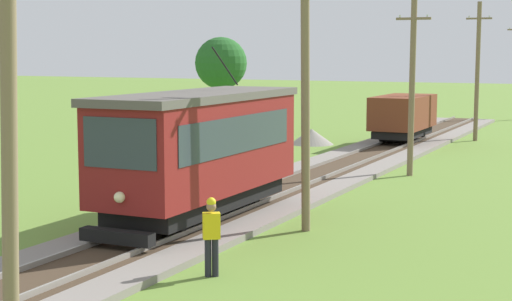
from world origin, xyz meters
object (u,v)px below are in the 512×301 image
object	(u,v)px
red_tram	(200,149)
tree_left_near	(221,63)
utility_pole_distant	(477,70)
track_worker	(211,233)
utility_pole_near_tram	(9,139)
utility_pole_mid	(305,95)
freight_car	(403,116)
gravel_pile	(312,137)
utility_pole_far	(412,85)

from	to	relation	value
red_tram	tree_left_near	xyz separation A→B (m)	(-12.83, 25.98, 2.00)
utility_pole_distant	track_worker	bearing A→B (deg)	-90.31
utility_pole_near_tram	utility_pole_mid	xyz separation A→B (m)	(0.00, 11.65, 0.08)
red_tram	freight_car	world-z (taller)	red_tram
utility_pole_near_tram	gravel_pile	xyz separation A→B (m)	(-7.63, 31.81, -3.31)
red_tram	track_worker	xyz separation A→B (m)	(2.92, -4.76, -1.21)
utility_pole_mid	red_tram	bearing A→B (deg)	-172.89
freight_car	utility_pole_mid	xyz separation A→B (m)	(3.09, -21.78, 2.24)
utility_pole_distant	gravel_pile	bearing A→B (deg)	-143.93
gravel_pile	tree_left_near	xyz separation A→B (m)	(-8.28, 5.44, 3.77)
utility_pole_distant	tree_left_near	world-z (taller)	utility_pole_distant
red_tram	utility_pole_distant	bearing A→B (deg)	83.26
freight_car	gravel_pile	distance (m)	4.96
freight_car	track_worker	world-z (taller)	freight_car
red_tram	tree_left_near	bearing A→B (deg)	116.29
utility_pole_near_tram	gravel_pile	size ratio (longest dim) A/B	3.07
utility_pole_near_tram	track_worker	xyz separation A→B (m)	(-0.17, 6.51, -2.74)
utility_pole_near_tram	utility_pole_mid	size ratio (longest dim) A/B	0.98
utility_pole_near_tram	gravel_pile	bearing A→B (deg)	103.49
freight_car	utility_pole_mid	size ratio (longest dim) A/B	0.70
red_tram	freight_car	xyz separation A→B (m)	(-0.00, 22.17, -0.64)
utility_pole_mid	freight_car	bearing A→B (deg)	98.07
red_tram	utility_pole_distant	size ratio (longest dim) A/B	1.11
utility_pole_far	tree_left_near	world-z (taller)	utility_pole_far
red_tram	utility_pole_near_tram	bearing A→B (deg)	-74.69
utility_pole_near_tram	tree_left_near	distance (m)	40.51
utility_pole_near_tram	utility_pole_far	xyz separation A→B (m)	(0.00, 23.13, -0.08)
utility_pole_near_tram	tree_left_near	bearing A→B (deg)	113.14
gravel_pile	track_worker	bearing A→B (deg)	-73.56
utility_pole_near_tram	utility_pole_distant	xyz separation A→B (m)	(0.00, 37.37, 0.21)
gravel_pile	track_worker	world-z (taller)	track_worker
red_tram	freight_car	distance (m)	22.18
utility_pole_mid	tree_left_near	size ratio (longest dim) A/B	1.26
utility_pole_near_tram	tree_left_near	world-z (taller)	utility_pole_near_tram
utility_pole_distant	tree_left_near	distance (m)	15.92
utility_pole_mid	gravel_pile	size ratio (longest dim) A/B	3.14
utility_pole_mid	gravel_pile	distance (m)	21.82
track_worker	freight_car	bearing A→B (deg)	-27.60
freight_car	gravel_pile	world-z (taller)	freight_car
gravel_pile	utility_pole_distant	bearing A→B (deg)	36.07
freight_car	utility_pole_far	size ratio (longest dim) A/B	0.73
freight_car	red_tram	bearing A→B (deg)	-89.99
utility_pole_mid	utility_pole_far	xyz separation A→B (m)	(0.00, 11.48, -0.15)
utility_pole_near_tram	utility_pole_mid	distance (m)	11.65
red_tram	track_worker	size ratio (longest dim) A/B	4.79
freight_car	utility_pole_far	xyz separation A→B (m)	(3.09, -10.31, 2.09)
track_worker	tree_left_near	xyz separation A→B (m)	(-15.75, 30.74, 3.20)
gravel_pile	utility_pole_mid	bearing A→B (deg)	-69.26
utility_pole_mid	tree_left_near	bearing A→B (deg)	121.88
utility_pole_mid	utility_pole_far	world-z (taller)	utility_pole_mid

